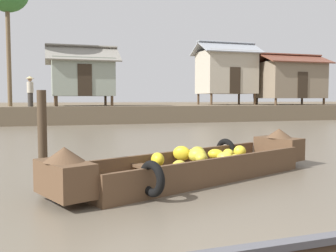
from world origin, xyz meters
The scene contains 8 objects.
ground_plane centered at (0.00, 10.00, 0.00)m, with size 300.00×300.00×0.00m, color #665B4C.
riverbank_strip centered at (0.00, 29.57, 0.50)m, with size 160.00×20.00×1.01m, color brown.
banana_boat centered at (1.06, 4.49, 0.26)m, with size 5.49×3.01×0.79m.
stilt_house_mid_left centered at (0.65, 22.02, 2.79)m, with size 4.25×3.48×3.65m.
stilt_house_mid_right centered at (10.93, 23.43, 3.36)m, with size 4.44×3.22×4.51m.
stilt_house_right centered at (15.35, 22.05, 2.82)m, with size 5.03×3.34×3.64m.
vendor_person centered at (-2.28, 20.40, 1.93)m, with size 0.44×0.44×1.66m.
mooring_post centered at (-1.56, 4.34, 0.79)m, with size 0.14×0.14×1.58m, color #423323.
Camera 1 is at (-1.51, -1.87, 1.45)m, focal length 41.21 mm.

